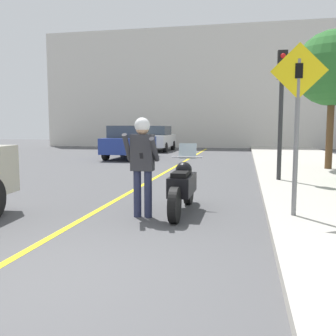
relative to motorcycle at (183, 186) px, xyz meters
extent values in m
plane|color=#4C4C4F|center=(-1.05, -3.43, -0.50)|extent=(80.00, 80.00, 0.00)
cube|color=yellow|center=(-1.65, 2.57, -0.50)|extent=(0.12, 36.00, 0.01)
cube|color=beige|center=(-1.05, 22.57, 4.10)|extent=(28.00, 1.20, 9.20)
cylinder|color=black|center=(0.00, -0.81, -0.19)|extent=(0.14, 0.62, 0.62)
cylinder|color=black|center=(0.00, 0.79, -0.19)|extent=(0.14, 0.62, 0.62)
cube|color=black|center=(0.00, -0.01, 0.04)|extent=(0.40, 1.10, 0.36)
sphere|color=black|center=(0.00, 0.14, 0.30)|extent=(0.32, 0.32, 0.32)
cube|color=black|center=(0.00, -0.26, 0.26)|extent=(0.28, 0.48, 0.10)
cylinder|color=silver|center=(0.00, 0.54, 0.52)|extent=(0.62, 0.03, 0.03)
cube|color=silver|center=(0.00, 0.61, 0.64)|extent=(0.36, 0.12, 0.31)
cylinder|color=#282D4C|center=(-0.74, -0.51, -0.08)|extent=(0.14, 0.14, 0.85)
cylinder|color=#282D4C|center=(-0.54, -0.51, -0.08)|extent=(0.14, 0.14, 0.85)
cube|color=#333338|center=(-0.64, -0.51, 0.67)|extent=(0.40, 0.22, 0.65)
cylinder|color=#333338|center=(-0.89, -0.61, 0.77)|extent=(0.09, 0.39, 0.50)
cylinder|color=#333338|center=(-0.39, -0.63, 0.74)|extent=(0.09, 0.45, 0.45)
sphere|color=tan|center=(-0.64, -0.51, 1.10)|extent=(0.23, 0.23, 0.23)
sphere|color=white|center=(-0.64, -0.51, 1.15)|extent=(0.28, 0.28, 0.28)
cube|color=black|center=(-0.58, -0.79, 0.64)|extent=(0.06, 0.05, 0.11)
cylinder|color=slate|center=(1.98, -0.45, 0.93)|extent=(0.08, 0.08, 2.57)
cube|color=yellow|center=(1.98, -0.47, 2.03)|extent=(0.91, 0.02, 0.91)
cube|color=black|center=(1.98, -0.49, 2.03)|extent=(0.12, 0.01, 0.24)
cylinder|color=#2D2D30|center=(2.09, 3.92, 1.42)|extent=(0.12, 0.12, 3.54)
cube|color=black|center=(2.09, 3.90, 2.81)|extent=(0.26, 0.22, 0.76)
sphere|color=red|center=(2.09, 3.78, 3.03)|extent=(0.14, 0.14, 0.14)
sphere|color=gold|center=(2.09, 3.78, 2.81)|extent=(0.14, 0.14, 0.14)
sphere|color=green|center=(2.09, 3.78, 2.59)|extent=(0.14, 0.14, 0.14)
cylinder|color=brown|center=(4.06, 7.15, 0.94)|extent=(0.24, 0.24, 2.59)
sphere|color=#2D6B2D|center=(4.06, 7.15, 3.14)|extent=(2.58, 2.58, 2.58)
cylinder|color=black|center=(-5.51, 12.85, -0.18)|extent=(0.22, 0.64, 0.64)
cylinder|color=black|center=(-3.86, 12.85, -0.18)|extent=(0.22, 0.64, 0.64)
cylinder|color=black|center=(-5.51, 10.25, -0.18)|extent=(0.22, 0.64, 0.64)
cylinder|color=black|center=(-3.86, 10.25, -0.18)|extent=(0.22, 0.64, 0.64)
cube|color=navy|center=(-4.69, 11.55, 0.20)|extent=(1.80, 4.20, 0.76)
cube|color=#38424C|center=(-4.69, 11.38, 0.88)|extent=(1.58, 2.18, 0.60)
cylinder|color=black|center=(-5.49, 18.82, -0.18)|extent=(0.22, 0.64, 0.64)
cylinder|color=black|center=(-3.83, 18.82, -0.18)|extent=(0.22, 0.64, 0.64)
cylinder|color=black|center=(-5.49, 16.22, -0.18)|extent=(0.22, 0.64, 0.64)
cylinder|color=black|center=(-3.83, 16.22, -0.18)|extent=(0.22, 0.64, 0.64)
cube|color=white|center=(-4.66, 17.52, 0.20)|extent=(1.80, 4.20, 0.76)
cube|color=#38424C|center=(-4.66, 17.35, 0.88)|extent=(1.58, 2.18, 0.60)
camera|label=1|loc=(1.16, -6.94, 1.13)|focal=40.00mm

